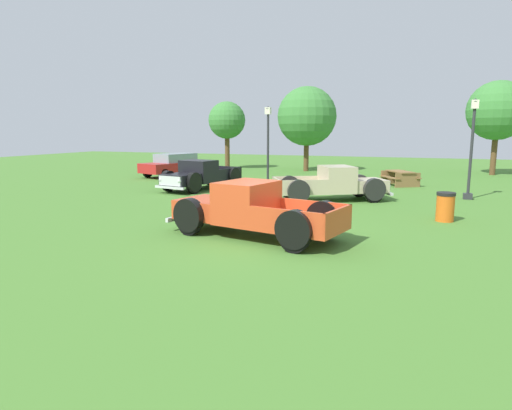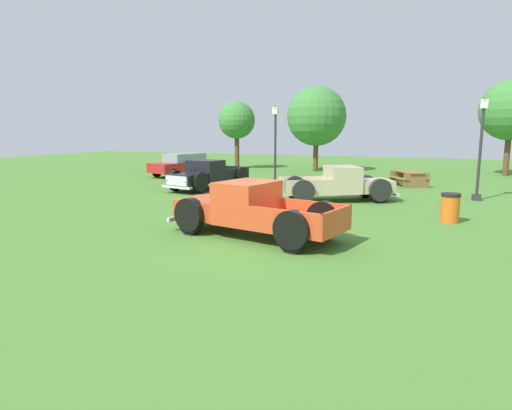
% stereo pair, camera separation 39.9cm
% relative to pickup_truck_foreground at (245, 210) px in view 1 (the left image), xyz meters
% --- Properties ---
extents(ground_plane, '(80.00, 80.00, 0.00)m').
position_rel_pickup_truck_foreground_xyz_m(ground_plane, '(0.72, -0.21, -0.73)').
color(ground_plane, '#477A2D').
extents(pickup_truck_foreground, '(5.27, 2.87, 1.53)m').
position_rel_pickup_truck_foreground_xyz_m(pickup_truck_foreground, '(0.00, 0.00, 0.00)').
color(pickup_truck_foreground, '#D14723').
rests_on(pickup_truck_foreground, ground_plane).
extents(pickup_truck_behind_left, '(4.97, 3.80, 1.46)m').
position_rel_pickup_truck_foreground_xyz_m(pickup_truck_behind_left, '(1.31, 7.23, -0.03)').
color(pickup_truck_behind_left, '#C6B793').
rests_on(pickup_truck_behind_left, ground_plane).
extents(pickup_truck_behind_right, '(2.69, 5.04, 1.46)m').
position_rel_pickup_truck_foreground_xyz_m(pickup_truck_behind_right, '(-5.85, 8.24, -0.03)').
color(pickup_truck_behind_right, black).
rests_on(pickup_truck_behind_right, ground_plane).
extents(sedan_distant_a, '(3.05, 4.71, 1.46)m').
position_rel_pickup_truck_foreground_xyz_m(sedan_distant_a, '(-10.33, 13.51, 0.04)').
color(sedan_distant_a, '#B21E1E').
rests_on(sedan_distant_a, ground_plane).
extents(lamp_post_near, '(0.36, 0.36, 4.19)m').
position_rel_pickup_truck_foreground_xyz_m(lamp_post_near, '(-3.14, 11.09, 1.47)').
color(lamp_post_near, '#2D2D33').
rests_on(lamp_post_near, ground_plane).
extents(lamp_post_far, '(0.36, 0.36, 4.25)m').
position_rel_pickup_truck_foreground_xyz_m(lamp_post_far, '(6.50, 9.54, 1.50)').
color(lamp_post_far, '#2D2D33').
rests_on(lamp_post_far, ground_plane).
extents(picnic_table, '(2.20, 2.31, 0.78)m').
position_rel_pickup_truck_foreground_xyz_m(picnic_table, '(3.52, 13.54, -0.24)').
color(picnic_table, olive).
rests_on(picnic_table, ground_plane).
extents(trash_can, '(0.59, 0.59, 0.95)m').
position_rel_pickup_truck_foreground_xyz_m(trash_can, '(5.36, 4.10, -0.25)').
color(trash_can, orange).
rests_on(trash_can, ground_plane).
extents(oak_tree_east, '(4.21, 4.21, 6.03)m').
position_rel_pickup_truck_foreground_xyz_m(oak_tree_east, '(-3.31, 20.12, 3.18)').
color(oak_tree_east, brown).
rests_on(oak_tree_east, ground_plane).
extents(oak_tree_west, '(2.82, 2.82, 5.10)m').
position_rel_pickup_truck_foreground_xyz_m(oak_tree_west, '(-9.53, 20.04, 2.93)').
color(oak_tree_west, brown).
rests_on(oak_tree_west, ground_plane).
extents(oak_tree_center, '(3.84, 3.84, 6.13)m').
position_rel_pickup_truck_foreground_xyz_m(oak_tree_center, '(9.00, 21.71, 3.46)').
color(oak_tree_center, brown).
rests_on(oak_tree_center, ground_plane).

